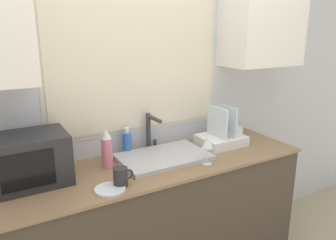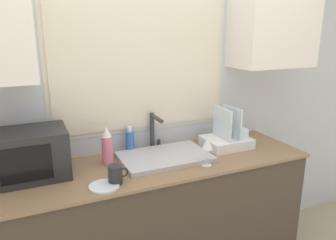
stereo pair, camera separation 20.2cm
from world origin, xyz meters
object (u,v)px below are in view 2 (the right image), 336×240
Objects in this scene: spray_bottle at (107,146)px; soap_bottle at (130,141)px; faucet at (154,128)px; wine_glass at (207,144)px; dish_rack at (228,138)px; mug_near_sink at (116,174)px; microwave at (31,154)px.

soap_bottle is (0.19, 0.14, -0.04)m from spray_bottle.
wine_glass is at bearing -63.96° from faucet.
dish_rack reaches higher than faucet.
soap_bottle is 0.47m from mug_near_sink.
dish_rack reaches higher than microwave.
faucet is 0.57m from mug_near_sink.
spray_bottle is at bearing 153.97° from wine_glass.
microwave is 1.62× the size of spray_bottle.
wine_glass is at bearing -26.03° from spray_bottle.
spray_bottle is 2.15× the size of mug_near_sink.
wine_glass is at bearing 0.52° from mug_near_sink.
soap_bottle is at bearing 175.58° from faucet.
spray_bottle is at bearing 84.95° from mug_near_sink.
microwave is 0.44m from spray_bottle.
dish_rack is at bearing -2.78° from spray_bottle.
faucet is 0.19m from soap_bottle.
microwave reaches higher than wine_glass.
wine_glass is (0.37, -0.41, 0.06)m from soap_bottle.
microwave is 1.31m from dish_rack.
microwave is at bearing -167.93° from soap_bottle.
dish_rack is (0.51, -0.17, -0.09)m from faucet.
dish_rack reaches higher than wine_glass.
wine_glass is at bearing -143.70° from dish_rack.
soap_bottle is at bearing 131.83° from wine_glass.
spray_bottle is (0.44, -0.00, -0.02)m from microwave.
faucet is at bearing 116.04° from wine_glass.
mug_near_sink is 0.62× the size of wine_glass.
soap_bottle is (0.63, 0.13, -0.06)m from microwave.
mug_near_sink is at bearing -165.27° from dish_rack.
spray_bottle is at bearing -144.48° from soap_bottle.
microwave is 1.03m from wine_glass.
faucet is 1.39× the size of wine_glass.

